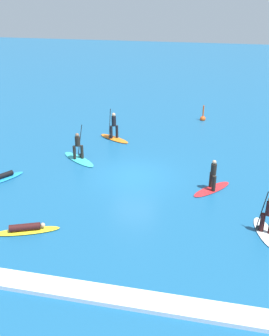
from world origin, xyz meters
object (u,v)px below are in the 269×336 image
surfer_on_orange_board (114,133)px  surfer_on_blue_board (1,178)px  surfer_on_white_board (266,224)px  surfer_on_red_board (212,182)px  marker_buoy (203,118)px  surfer_on_yellow_board (26,229)px  surfer_on_teal_board (78,154)px

surfer_on_orange_board → surfer_on_blue_board: 8.88m
surfer_on_white_board → surfer_on_orange_board: (-9.50, 9.85, 0.02)m
surfer_on_red_board → marker_buoy: bearing=44.7°
surfer_on_blue_board → surfer_on_yellow_board: 5.74m
surfer_on_blue_board → surfer_on_red_board: bearing=128.4°
surfer_on_orange_board → surfer_on_red_board: surfer_on_orange_board is taller
surfer_on_yellow_board → marker_buoy: size_ratio=2.15×
surfer_on_orange_board → surfer_on_yellow_board: surfer_on_orange_board is taller
surfer_on_orange_board → marker_buoy: bearing=-104.6°
marker_buoy → surfer_on_white_board: bearing=-77.0°
surfer_on_blue_board → marker_buoy: marker_buoy is taller
marker_buoy → surfer_on_red_board: bearing=-84.4°
surfer_on_orange_board → surfer_on_teal_board: (-1.21, -4.01, -0.10)m
surfer_on_orange_board → surfer_on_blue_board: bearing=90.6°
surfer_on_white_board → surfer_on_teal_board: 12.20m
surfer_on_yellow_board → marker_buoy: marker_buoy is taller
surfer_on_teal_board → surfer_on_yellow_board: 8.01m
surfer_on_yellow_board → surfer_on_orange_board: bearing=63.8°
surfer_on_orange_board → surfer_on_teal_board: size_ratio=0.92×
surfer_on_white_board → surfer_on_orange_board: surfer_on_orange_board is taller
surfer_on_blue_board → surfer_on_yellow_board: size_ratio=0.94×
surfer_on_red_board → marker_buoy: (-1.17, 11.98, -0.27)m
surfer_on_white_board → surfer_on_yellow_board: size_ratio=0.88×
surfer_on_teal_board → surfer_on_red_board: (8.28, -2.24, 0.06)m
surfer_on_teal_board → marker_buoy: surfer_on_teal_board is taller
surfer_on_orange_board → surfer_on_blue_board: surfer_on_orange_board is taller
surfer_on_teal_board → marker_buoy: (7.10, 9.74, -0.21)m
surfer_on_orange_board → surfer_on_yellow_board: size_ratio=0.91×
surfer_on_teal_board → surfer_on_red_board: size_ratio=1.14×
surfer_on_white_board → surfer_on_orange_board: 13.69m
surfer_on_white_board → surfer_on_yellow_board: surfer_on_white_board is taller
surfer_on_white_board → surfer_on_yellow_board: bearing=88.3°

